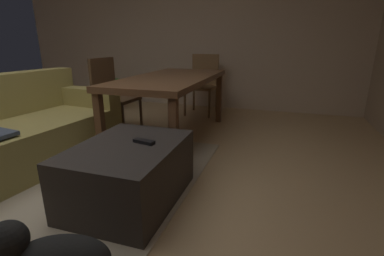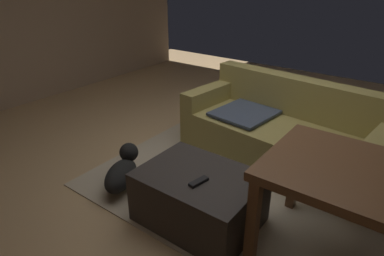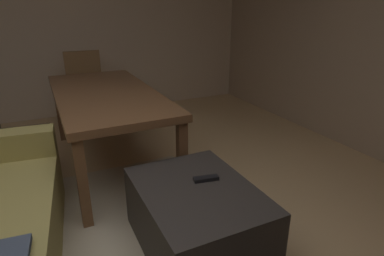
{
  "view_description": "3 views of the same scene",
  "coord_description": "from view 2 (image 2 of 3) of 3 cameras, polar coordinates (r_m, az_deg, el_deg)",
  "views": [
    {
      "loc": [
        -1.36,
        -1.7,
        1.12
      ],
      "look_at": [
        0.28,
        -1.17,
        0.58
      ],
      "focal_mm": 26.1,
      "sensor_mm": 36.0,
      "label": 1
    },
    {
      "loc": [
        1.45,
        -2.45,
        1.82
      ],
      "look_at": [
        0.02,
        -0.54,
        0.7
      ],
      "focal_mm": 31.17,
      "sensor_mm": 36.0,
      "label": 2
    },
    {
      "loc": [
        -1.28,
        0.04,
        1.48
      ],
      "look_at": [
        0.71,
        -0.92,
        0.63
      ],
      "focal_mm": 30.17,
      "sensor_mm": 36.0,
      "label": 3
    }
  ],
  "objects": [
    {
      "name": "small_dog",
      "position": [
        3.09,
        -11.81,
        -7.26
      ],
      "size": [
        0.4,
        0.53,
        0.33
      ],
      "color": "black",
      "rests_on": "ground"
    },
    {
      "name": "ottoman_coffee_table",
      "position": [
        2.66,
        1.22,
        -11.89
      ],
      "size": [
        0.9,
        0.67,
        0.44
      ],
      "primitive_type": "cube",
      "color": "#2D2826",
      "rests_on": "ground"
    },
    {
      "name": "area_rug",
      "position": [
        3.22,
        7.83,
        -9.37
      ],
      "size": [
        2.6,
        2.0,
        0.01
      ],
      "primitive_type": "cube",
      "color": "tan",
      "rests_on": "ground"
    },
    {
      "name": "floor",
      "position": [
        3.38,
        5.25,
        -7.52
      ],
      "size": [
        8.35,
        8.35,
        0.0
      ],
      "primitive_type": "plane",
      "color": "tan"
    },
    {
      "name": "wall_left",
      "position": [
        5.52,
        -28.17,
        17.81
      ],
      "size": [
        0.12,
        6.4,
        2.75
      ],
      "primitive_type": "cube",
      "color": "#9E846B",
      "rests_on": "ground"
    },
    {
      "name": "tv_remote",
      "position": [
        2.43,
        1.15,
        -9.17
      ],
      "size": [
        0.08,
        0.17,
        0.02
      ],
      "primitive_type": "cube",
      "rotation": [
        0.0,
        0.0,
        -0.18
      ],
      "color": "black",
      "rests_on": "ottoman_coffee_table"
    },
    {
      "name": "couch",
      "position": [
        3.59,
        15.15,
        -0.81
      ],
      "size": [
        2.11,
        1.11,
        0.83
      ],
      "color": "#9E8E4C",
      "rests_on": "ground"
    }
  ]
}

